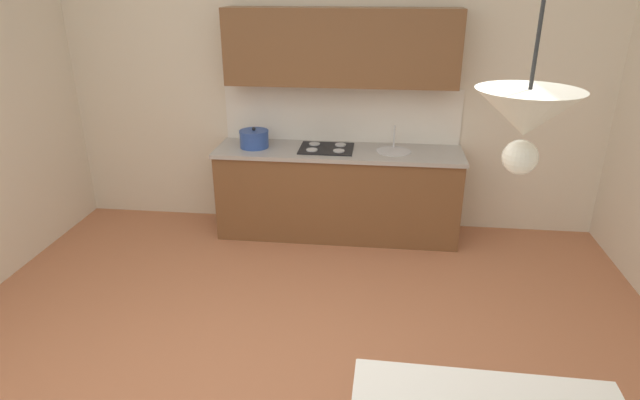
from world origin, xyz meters
name	(u,v)px	position (x,y,z in m)	size (l,w,h in m)	color
wall_back	(333,24)	(0.00, 2.79, 2.04)	(6.01, 0.12, 4.07)	silver
kitchen_cabinetry	(338,153)	(0.10, 2.45, 0.86)	(2.40, 0.63, 2.20)	brown
pendant_lamp	(526,116)	(0.93, -0.91, 2.05)	(0.32, 0.32, 0.80)	black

